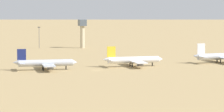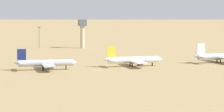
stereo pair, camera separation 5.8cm
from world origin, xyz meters
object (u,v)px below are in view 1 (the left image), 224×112
(parked_jet_navy_3, at_px, (45,63))
(parked_jet_white_5, at_px, (220,56))
(control_tower, at_px, (82,31))
(light_pole_west, at_px, (39,36))
(parked_jet_yellow_4, at_px, (133,60))

(parked_jet_navy_3, distance_m, parked_jet_white_5, 102.93)
(control_tower, bearing_deg, parked_jet_white_5, -70.80)
(parked_jet_white_5, height_order, light_pole_west, light_pole_west)
(parked_jet_navy_3, relative_size, parked_jet_yellow_4, 0.99)
(parked_jet_navy_3, distance_m, control_tower, 140.01)
(parked_jet_white_5, relative_size, control_tower, 1.67)
(parked_jet_yellow_4, height_order, parked_jet_white_5, parked_jet_white_5)
(parked_jet_white_5, distance_m, control_tower, 132.67)
(parked_jet_yellow_4, bearing_deg, control_tower, 90.45)
(light_pole_west, bearing_deg, parked_jet_yellow_4, -82.16)
(parked_jet_navy_3, distance_m, light_pole_west, 139.45)
(parked_jet_navy_3, height_order, parked_jet_white_5, parked_jet_white_5)
(control_tower, xyz_separation_m, light_pole_west, (-29.57, 9.63, -3.52))
(parked_jet_white_5, bearing_deg, parked_jet_yellow_4, -176.56)
(parked_jet_white_5, height_order, control_tower, control_tower)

